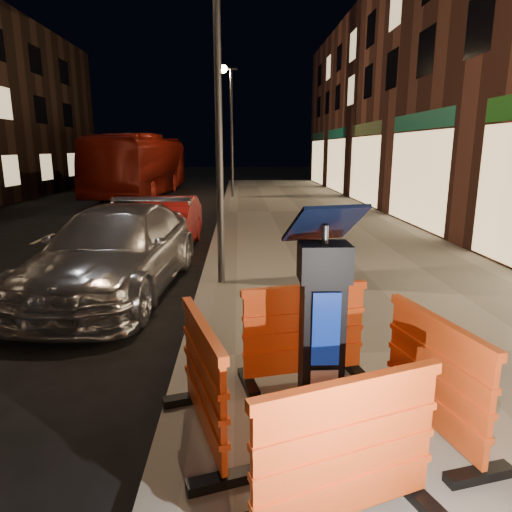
{
  "coord_description": "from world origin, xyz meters",
  "views": [
    {
      "loc": [
        0.58,
        -4.93,
        2.51
      ],
      "look_at": [
        0.8,
        1.0,
        1.1
      ],
      "focal_mm": 32.0,
      "sensor_mm": 36.0,
      "label": 1
    }
  ],
  "objects_px": {
    "barrier_bldgside": "(435,377)",
    "bus_doubledecker": "(143,195)",
    "car_red": "(167,250)",
    "barrier_back": "(304,333)",
    "car_silver": "(119,291)",
    "barrier_front": "(347,456)",
    "parking_kiosk": "(322,333)",
    "barrier_kerbside": "(204,382)"
  },
  "relations": [
    {
      "from": "barrier_bldgside",
      "to": "bus_doubledecker",
      "type": "distance_m",
      "value": 23.01
    },
    {
      "from": "car_red",
      "to": "bus_doubledecker",
      "type": "height_order",
      "value": "bus_doubledecker"
    },
    {
      "from": "barrier_back",
      "to": "car_silver",
      "type": "xyz_separation_m",
      "value": [
        -2.83,
        3.61,
        -0.66
      ]
    },
    {
      "from": "car_silver",
      "to": "barrier_front",
      "type": "bearing_deg",
      "value": -57.65
    },
    {
      "from": "parking_kiosk",
      "to": "barrier_bldgside",
      "type": "relative_size",
      "value": 1.4
    },
    {
      "from": "barrier_back",
      "to": "car_silver",
      "type": "relative_size",
      "value": 0.26
    },
    {
      "from": "barrier_kerbside",
      "to": "barrier_bldgside",
      "type": "xyz_separation_m",
      "value": [
        1.9,
        0.0,
        0.0
      ]
    },
    {
      "from": "barrier_front",
      "to": "bus_doubledecker",
      "type": "height_order",
      "value": "bus_doubledecker"
    },
    {
      "from": "barrier_kerbside",
      "to": "car_silver",
      "type": "distance_m",
      "value": 4.98
    },
    {
      "from": "barrier_bldgside",
      "to": "car_silver",
      "type": "xyz_separation_m",
      "value": [
        -3.78,
        4.56,
        -0.66
      ]
    },
    {
      "from": "car_silver",
      "to": "bus_doubledecker",
      "type": "height_order",
      "value": "bus_doubledecker"
    },
    {
      "from": "barrier_back",
      "to": "barrier_kerbside",
      "type": "relative_size",
      "value": 1.0
    },
    {
      "from": "parking_kiosk",
      "to": "barrier_front",
      "type": "bearing_deg",
      "value": -104.96
    },
    {
      "from": "barrier_bldgside",
      "to": "car_red",
      "type": "bearing_deg",
      "value": 10.4
    },
    {
      "from": "parking_kiosk",
      "to": "barrier_back",
      "type": "xyz_separation_m",
      "value": [
        0.0,
        0.95,
        -0.41
      ]
    },
    {
      "from": "barrier_back",
      "to": "barrier_kerbside",
      "type": "height_order",
      "value": "same"
    },
    {
      "from": "barrier_back",
      "to": "bus_doubledecker",
      "type": "relative_size",
      "value": 0.11
    },
    {
      "from": "barrier_front",
      "to": "barrier_back",
      "type": "xyz_separation_m",
      "value": [
        0.0,
        1.9,
        0.0
      ]
    },
    {
      "from": "car_red",
      "to": "bus_doubledecker",
      "type": "bearing_deg",
      "value": 105.5
    },
    {
      "from": "barrier_front",
      "to": "barrier_kerbside",
      "type": "relative_size",
      "value": 1.0
    },
    {
      "from": "barrier_back",
      "to": "parking_kiosk",
      "type": "bearing_deg",
      "value": -101.96
    },
    {
      "from": "barrier_kerbside",
      "to": "car_red",
      "type": "distance_m",
      "value": 8.16
    },
    {
      "from": "barrier_front",
      "to": "car_silver",
      "type": "height_order",
      "value": "barrier_front"
    },
    {
      "from": "barrier_front",
      "to": "barrier_kerbside",
      "type": "distance_m",
      "value": 1.34
    },
    {
      "from": "barrier_back",
      "to": "barrier_bldgside",
      "type": "xyz_separation_m",
      "value": [
        0.95,
        -0.95,
        0.0
      ]
    },
    {
      "from": "car_red",
      "to": "barrier_kerbside",
      "type": "bearing_deg",
      "value": -77.26
    },
    {
      "from": "barrier_front",
      "to": "barrier_bldgside",
      "type": "relative_size",
      "value": 1.0
    },
    {
      "from": "barrier_front",
      "to": "barrier_bldgside",
      "type": "xyz_separation_m",
      "value": [
        0.95,
        0.95,
        0.0
      ]
    },
    {
      "from": "barrier_bldgside",
      "to": "barrier_kerbside",
      "type": "bearing_deg",
      "value": 77.04
    },
    {
      "from": "barrier_bldgside",
      "to": "barrier_back",
      "type": "bearing_deg",
      "value": 32.04
    },
    {
      "from": "barrier_bldgside",
      "to": "bus_doubledecker",
      "type": "height_order",
      "value": "bus_doubledecker"
    },
    {
      "from": "barrier_bldgside",
      "to": "car_red",
      "type": "distance_m",
      "value": 8.72
    },
    {
      "from": "barrier_front",
      "to": "car_silver",
      "type": "xyz_separation_m",
      "value": [
        -2.83,
        5.51,
        -0.66
      ]
    },
    {
      "from": "parking_kiosk",
      "to": "barrier_front",
      "type": "height_order",
      "value": "parking_kiosk"
    },
    {
      "from": "car_silver",
      "to": "car_red",
      "type": "relative_size",
      "value": 1.29
    },
    {
      "from": "barrier_front",
      "to": "barrier_bldgside",
      "type": "distance_m",
      "value": 1.34
    },
    {
      "from": "parking_kiosk",
      "to": "barrier_kerbside",
      "type": "height_order",
      "value": "parking_kiosk"
    },
    {
      "from": "car_silver",
      "to": "car_red",
      "type": "bearing_deg",
      "value": 89.56
    },
    {
      "from": "barrier_front",
      "to": "car_red",
      "type": "xyz_separation_m",
      "value": [
        -2.5,
        8.93,
        -0.66
      ]
    },
    {
      "from": "barrier_kerbside",
      "to": "car_red",
      "type": "xyz_separation_m",
      "value": [
        -1.55,
        7.98,
        -0.66
      ]
    },
    {
      "from": "car_red",
      "to": "barrier_back",
      "type": "bearing_deg",
      "value": -68.68
    },
    {
      "from": "barrier_kerbside",
      "to": "bus_doubledecker",
      "type": "bearing_deg",
      "value": -4.22
    }
  ]
}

